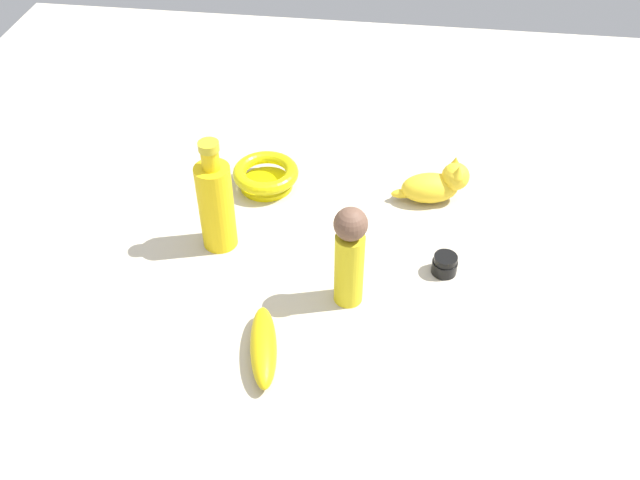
% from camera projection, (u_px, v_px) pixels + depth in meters
% --- Properties ---
extents(ground, '(2.00, 2.00, 0.00)m').
position_uv_depth(ground, '(320.00, 260.00, 1.28)').
color(ground, '#BCB29E').
extents(person_figure_adult, '(0.07, 0.07, 0.20)m').
position_uv_depth(person_figure_adult, '(350.00, 255.00, 1.14)').
color(person_figure_adult, gold).
rests_on(person_figure_adult, ground).
extents(bottle_tall, '(0.06, 0.06, 0.23)m').
position_uv_depth(bottle_tall, '(216.00, 203.00, 1.25)').
color(bottle_tall, yellow).
rests_on(bottle_tall, ground).
extents(cat_figurine, '(0.09, 0.15, 0.09)m').
position_uv_depth(cat_figurine, '(437.00, 184.00, 1.39)').
color(cat_figurine, yellow).
rests_on(cat_figurine, ground).
extents(banana, '(0.17, 0.08, 0.04)m').
position_uv_depth(banana, '(263.00, 347.00, 1.10)').
color(banana, gold).
rests_on(banana, ground).
extents(bowl, '(0.13, 0.13, 0.05)m').
position_uv_depth(bowl, '(266.00, 175.00, 1.42)').
color(bowl, '#DBCE08').
rests_on(bowl, ground).
extents(nail_polish_jar, '(0.05, 0.05, 0.04)m').
position_uv_depth(nail_polish_jar, '(445.00, 265.00, 1.24)').
color(nail_polish_jar, black).
rests_on(nail_polish_jar, ground).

